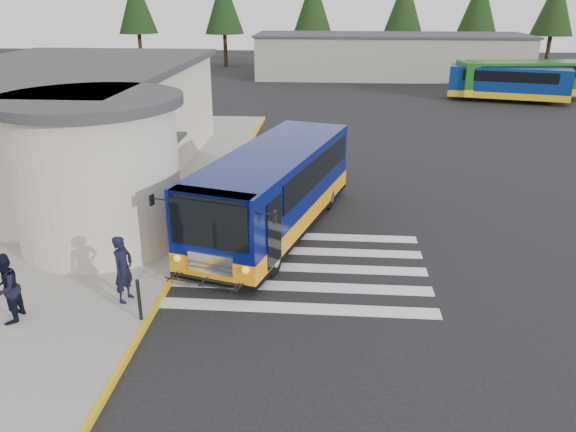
# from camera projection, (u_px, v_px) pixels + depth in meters

# --- Properties ---
(ground) EXTENTS (140.00, 140.00, 0.00)m
(ground) POSITION_uv_depth(u_px,v_px,m) (313.00, 257.00, 17.98)
(ground) COLOR black
(ground) RESTS_ON ground
(sidewalk) EXTENTS (10.00, 34.00, 0.15)m
(sidewalk) POSITION_uv_depth(u_px,v_px,m) (91.00, 204.00, 22.32)
(sidewalk) COLOR gray
(sidewalk) RESTS_ON ground
(curb_strip) EXTENTS (0.12, 34.00, 0.16)m
(curb_strip) POSITION_uv_depth(u_px,v_px,m) (213.00, 207.00, 21.95)
(curb_strip) COLOR gold
(curb_strip) RESTS_ON ground
(station_building) EXTENTS (12.70, 18.70, 4.80)m
(station_building) POSITION_uv_depth(u_px,v_px,m) (69.00, 125.00, 24.23)
(station_building) COLOR beige
(station_building) RESTS_ON ground
(crosswalk) EXTENTS (8.00, 5.35, 0.01)m
(crosswalk) POSITION_uv_depth(u_px,v_px,m) (296.00, 267.00, 17.27)
(crosswalk) COLOR silver
(crosswalk) RESTS_ON ground
(depot_building) EXTENTS (26.40, 8.40, 4.20)m
(depot_building) POSITION_uv_depth(u_px,v_px,m) (390.00, 56.00, 55.67)
(depot_building) COLOR gray
(depot_building) RESTS_ON ground
(tree_line) EXTENTS (58.40, 4.40, 10.00)m
(tree_line) POSITION_uv_depth(u_px,v_px,m) (389.00, 4.00, 61.34)
(tree_line) COLOR black
(tree_line) RESTS_ON ground
(transit_bus) EXTENTS (5.66, 10.61, 2.91)m
(transit_bus) POSITION_uv_depth(u_px,v_px,m) (274.00, 194.00, 19.46)
(transit_bus) COLOR #071156
(transit_bus) RESTS_ON ground
(pedestrian_a) EXTENTS (0.61, 0.77, 1.86)m
(pedestrian_a) POSITION_uv_depth(u_px,v_px,m) (123.00, 269.00, 14.82)
(pedestrian_a) COLOR black
(pedestrian_a) RESTS_ON sidewalk
(pedestrian_b) EXTENTS (0.74, 0.92, 1.82)m
(pedestrian_b) POSITION_uv_depth(u_px,v_px,m) (5.00, 289.00, 13.87)
(pedestrian_b) COLOR black
(pedestrian_b) RESTS_ON sidewalk
(bollard) EXTENTS (0.09, 0.09, 1.12)m
(bollard) POSITION_uv_depth(u_px,v_px,m) (139.00, 300.00, 14.05)
(bollard) COLOR black
(bollard) RESTS_ON sidewalk
(far_bus_a) EXTENTS (9.14, 4.61, 2.27)m
(far_bus_a) POSITION_uv_depth(u_px,v_px,m) (509.00, 82.00, 43.27)
(far_bus_a) COLOR navy
(far_bus_a) RESTS_ON ground
(far_bus_b) EXTENTS (10.04, 3.94, 2.52)m
(far_bus_b) POSITION_uv_depth(u_px,v_px,m) (520.00, 78.00, 44.36)
(far_bus_b) COLOR #165215
(far_bus_b) RESTS_ON ground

